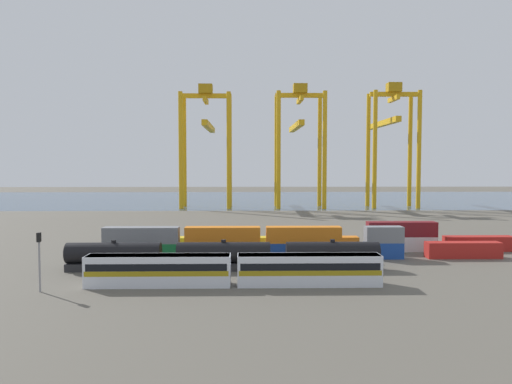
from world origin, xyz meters
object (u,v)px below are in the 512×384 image
object	(u,v)px
signal_mast	(39,253)
gantry_crane_central	(299,134)
shipping_container_9	(167,245)
shipping_container_14	(478,243)
gantry_crane_west	(207,134)
gantry_crane_east	(390,133)
shipping_container_6	(384,250)
passenger_train	(234,269)
freight_tank_row	(224,256)
shipping_container_11	(324,244)

from	to	relation	value
signal_mast	gantry_crane_central	xyz separation A→B (m)	(43.79, 118.22, 21.68)
shipping_container_9	gantry_crane_central	size ratio (longest dim) A/B	0.28
shipping_container_14	gantry_crane_central	xyz separation A→B (m)	(-22.01, 91.70, 25.04)
gantry_crane_west	gantry_crane_east	bearing A→B (deg)	-0.01
shipping_container_9	gantry_crane_east	distance (m)	116.31
gantry_crane_west	gantry_crane_central	distance (m)	33.32
shipping_container_6	gantry_crane_west	bearing A→B (deg)	110.39
gantry_crane_east	gantry_crane_central	bearing A→B (deg)	-179.31
signal_mast	shipping_container_14	xyz separation A→B (m)	(65.79, 26.52, -3.37)
shipping_container_6	gantry_crane_west	distance (m)	108.00
gantry_crane_west	gantry_crane_east	world-z (taller)	gantry_crane_east
passenger_train	gantry_crane_west	size ratio (longest dim) A/B	0.85
signal_mast	shipping_container_6	distance (m)	51.32
gantry_crane_east	passenger_train	bearing A→B (deg)	-114.95
freight_tank_row	passenger_train	bearing A→B (deg)	-79.25
freight_tank_row	shipping_container_6	xyz separation A→B (m)	(25.66, 8.36, -0.79)
passenger_train	shipping_container_6	distance (m)	29.64
freight_tank_row	gantry_crane_east	bearing A→B (deg)	62.47
passenger_train	shipping_container_11	xyz separation A→B (m)	(15.15, 23.85, -0.84)
gantry_crane_central	shipping_container_9	bearing A→B (deg)	-109.78
shipping_container_14	shipping_container_11	bearing A→B (deg)	180.00
freight_tank_row	shipping_container_6	size ratio (longest dim) A/B	7.45
gantry_crane_east	shipping_container_11	bearing A→B (deg)	-112.85
shipping_container_11	shipping_container_14	world-z (taller)	same
passenger_train	gantry_crane_west	world-z (taller)	gantry_crane_west
freight_tank_row	shipping_container_9	xyz separation A→B (m)	(-10.62, 14.74, -0.79)
shipping_container_6	shipping_container_14	bearing A→B (deg)	18.84
shipping_container_6	gantry_crane_central	distance (m)	101.28
passenger_train	shipping_container_9	distance (m)	26.87
shipping_container_11	shipping_container_14	size ratio (longest dim) A/B	1.00
shipping_container_14	gantry_crane_east	distance (m)	96.24
passenger_train	gantry_crane_west	xyz separation A→B (m)	(-12.68, 115.96, 24.10)
shipping_container_9	gantry_crane_east	bearing A→B (deg)	54.25
gantry_crane_west	gantry_crane_east	xyz separation A→B (m)	(66.63, -0.01, 0.57)
signal_mast	gantry_crane_east	size ratio (longest dim) A/B	0.16
shipping_container_6	shipping_container_9	distance (m)	36.84
signal_mast	shipping_container_9	world-z (taller)	signal_mast
shipping_container_9	freight_tank_row	bearing A→B (deg)	-54.23
shipping_container_6	shipping_container_11	xyz separation A→B (m)	(-8.79, 6.38, 0.00)
signal_mast	gantry_crane_central	size ratio (longest dim) A/B	0.16
signal_mast	shipping_container_14	distance (m)	71.02
shipping_container_14	gantry_crane_east	world-z (taller)	gantry_crane_east
signal_mast	gantry_crane_west	distance (m)	121.04
freight_tank_row	shipping_container_11	bearing A→B (deg)	41.13
shipping_container_6	gantry_crane_west	xyz separation A→B (m)	(-36.61, 98.49, 24.95)
passenger_train	gantry_crane_central	size ratio (longest dim) A/B	0.85
passenger_train	shipping_container_6	xyz separation A→B (m)	(23.93, 17.47, -0.84)
freight_tank_row	gantry_crane_west	size ratio (longest dim) A/B	1.04
freight_tank_row	shipping_container_14	xyz separation A→B (m)	(44.37, 14.74, -0.79)
signal_mast	gantry_crane_west	bearing A→B (deg)	84.95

